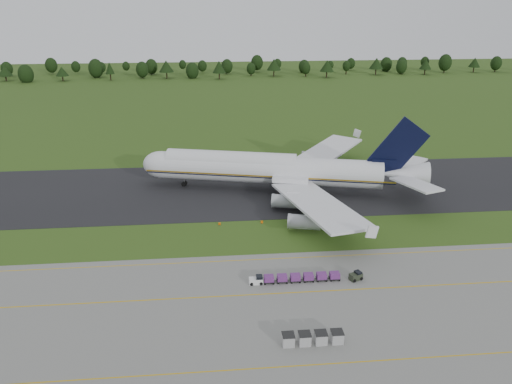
{
  "coord_description": "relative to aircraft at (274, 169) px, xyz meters",
  "views": [
    {
      "loc": [
        -8.94,
        -94.1,
        47.38
      ],
      "look_at": [
        -0.07,
        2.0,
        9.3
      ],
      "focal_mm": 35.0,
      "sensor_mm": 36.0,
      "label": 1
    }
  ],
  "objects": [
    {
      "name": "baggage_train",
      "position": [
        -2.05,
        -44.46,
        -5.1
      ],
      "size": [
        16.26,
        1.47,
        1.42
      ],
      "color": "white",
      "rests_on": "apron"
    },
    {
      "name": "taxiway",
      "position": [
        -6.8,
        2.03,
        -5.9
      ],
      "size": [
        300.0,
        40.0,
        0.08
      ],
      "primitive_type": "cube",
      "color": "black",
      "rests_on": "ground"
    },
    {
      "name": "edge_markers",
      "position": [
        -0.4,
        -19.6,
        -5.66
      ],
      "size": [
        28.88,
        0.3,
        0.6
      ],
      "color": "#DE5907",
      "rests_on": "ground"
    },
    {
      "name": "uld_row",
      "position": [
        -2.03,
        -61.43,
        -4.98
      ],
      "size": [
        9.01,
        1.81,
        1.79
      ],
      "color": "#A5A5A5",
      "rests_on": "apron"
    },
    {
      "name": "apron",
      "position": [
        -6.8,
        -59.97,
        -5.91
      ],
      "size": [
        300.0,
        52.0,
        0.06
      ],
      "primitive_type": "cube",
      "color": "slate",
      "rests_on": "ground"
    },
    {
      "name": "ground",
      "position": [
        -6.8,
        -25.97,
        -5.94
      ],
      "size": [
        600.0,
        600.0,
        0.0
      ],
      "primitive_type": "plane",
      "color": "#2E4C16",
      "rests_on": "ground"
    },
    {
      "name": "aircraft",
      "position": [
        0.0,
        0.0,
        0.0
      ],
      "size": [
        74.28,
        70.1,
        20.78
      ],
      "color": "white",
      "rests_on": "ground"
    },
    {
      "name": "utility_cart",
      "position": [
        9.11,
        -44.83,
        -5.28
      ],
      "size": [
        2.55,
        2.08,
        1.21
      ],
      "color": "#293021",
      "rests_on": "apron"
    },
    {
      "name": "apron_markings",
      "position": [
        -6.8,
        -52.95,
        -5.87
      ],
      "size": [
        300.0,
        30.2,
        0.01
      ],
      "color": "#CC9F0C",
      "rests_on": "apron"
    },
    {
      "name": "tree_line",
      "position": [
        -0.97,
        194.61,
        -0.02
      ],
      "size": [
        523.66,
        23.24,
        11.03
      ],
      "color": "black",
      "rests_on": "ground"
    }
  ]
}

